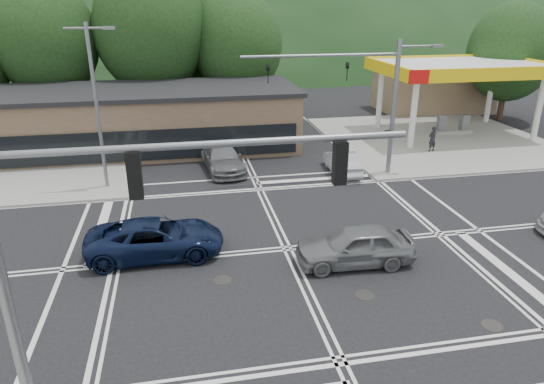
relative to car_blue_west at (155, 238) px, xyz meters
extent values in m
plane|color=black|center=(5.53, -0.50, -0.78)|extent=(120.00, 120.00, 0.00)
cube|color=gray|center=(20.53, 14.50, -0.71)|extent=(16.00, 16.00, 0.15)
cube|color=gray|center=(-9.47, 14.50, -0.71)|extent=(16.00, 16.00, 0.15)
cylinder|color=silver|center=(17.53, 12.50, 1.72)|extent=(0.44, 0.44, 5.00)
cylinder|color=silver|center=(17.53, 18.50, 1.72)|extent=(0.44, 0.44, 5.00)
cylinder|color=silver|center=(27.53, 12.50, 1.72)|extent=(0.44, 0.44, 5.00)
cylinder|color=silver|center=(27.53, 18.50, 1.72)|extent=(0.44, 0.44, 5.00)
cube|color=silver|center=(22.53, 15.50, 4.52)|extent=(12.00, 8.00, 0.60)
cube|color=yellow|center=(22.53, 11.50, 4.52)|extent=(12.20, 0.25, 0.90)
cube|color=yellow|center=(22.53, 19.50, 4.52)|extent=(12.20, 0.25, 0.90)
cube|color=yellow|center=(16.53, 15.50, 4.52)|extent=(0.25, 8.20, 0.90)
cube|color=yellow|center=(28.53, 15.50, 4.52)|extent=(0.25, 8.20, 0.90)
cube|color=red|center=(17.03, 11.35, 4.52)|extent=(1.40, 0.12, 0.90)
cube|color=gray|center=(22.53, 15.50, -0.53)|extent=(3.00, 1.00, 0.30)
cube|color=slate|center=(21.53, 15.50, 0.17)|extent=(0.60, 0.50, 1.30)
cube|color=slate|center=(23.53, 15.50, 0.17)|extent=(0.60, 0.50, 1.30)
cube|color=#846B4F|center=(25.53, 24.50, 1.12)|extent=(10.00, 6.00, 3.80)
cube|color=brown|center=(-2.47, 16.50, 1.22)|extent=(24.00, 8.00, 4.00)
ellipsoid|color=#173417|center=(5.53, 89.50, -0.78)|extent=(252.00, 126.00, 140.00)
cylinder|color=#382619|center=(-8.47, 23.50, 1.64)|extent=(0.50, 0.50, 4.84)
ellipsoid|color=black|center=(-8.47, 23.50, 6.37)|extent=(8.00, 8.00, 9.20)
cylinder|color=#382619|center=(-0.47, 23.50, 1.86)|extent=(0.50, 0.50, 5.28)
ellipsoid|color=black|center=(-0.47, 23.50, 7.02)|extent=(9.00, 9.00, 10.35)
cylinder|color=#382619|center=(6.53, 23.50, 1.42)|extent=(0.50, 0.50, 4.40)
ellipsoid|color=black|center=(6.53, 23.50, 5.72)|extent=(7.60, 7.60, 8.74)
cylinder|color=#382619|center=(3.53, 27.50, 1.64)|extent=(0.50, 0.50, 4.84)
ellipsoid|color=black|center=(3.53, 27.50, 6.37)|extent=(8.40, 8.40, 9.66)
cylinder|color=#382619|center=(29.53, 19.50, 1.20)|extent=(0.50, 0.50, 3.96)
ellipsoid|color=black|center=(29.53, 19.50, 5.07)|extent=(7.20, 7.20, 8.28)
cylinder|color=slate|center=(-2.97, 8.50, 3.72)|extent=(0.20, 0.20, 9.00)
cylinder|color=slate|center=(-2.97, 8.50, 7.92)|extent=(2.20, 0.12, 0.12)
cube|color=slate|center=(-1.87, 8.50, 7.92)|extent=(0.60, 0.25, 0.15)
cylinder|color=slate|center=(13.73, 7.70, 3.22)|extent=(0.28, 0.28, 8.00)
cylinder|color=slate|center=(9.23, 7.70, 6.42)|extent=(9.00, 0.16, 0.16)
imported|color=black|center=(10.73, 7.70, 5.52)|extent=(0.16, 0.20, 1.00)
imported|color=black|center=(6.23, 7.70, 5.52)|extent=(0.16, 0.20, 1.00)
cylinder|color=slate|center=(14.93, 7.70, 6.82)|extent=(2.40, 0.12, 0.12)
cube|color=slate|center=(16.03, 7.70, 6.82)|extent=(0.70, 0.30, 0.15)
cube|color=black|center=(13.48, 7.70, 1.82)|extent=(0.25, 0.30, 0.35)
cylinder|color=slate|center=(-2.67, -8.70, 3.22)|extent=(0.28, 0.28, 8.00)
cylinder|color=slate|center=(1.83, -8.70, 6.42)|extent=(9.00, 0.16, 0.16)
cube|color=black|center=(0.33, -8.70, 5.82)|extent=(0.30, 0.25, 1.00)
cube|color=black|center=(4.83, -8.70, 5.82)|extent=(0.30, 0.25, 1.00)
imported|color=black|center=(0.00, 0.00, 0.00)|extent=(5.65, 2.62, 1.57)
imported|color=slate|center=(7.91, -2.24, 0.03)|extent=(4.86, 2.16, 1.63)
imported|color=silver|center=(11.03, 8.50, -0.09)|extent=(1.66, 4.25, 1.38)
imported|color=beige|center=(8.77, 17.33, -0.05)|extent=(1.99, 4.42, 1.47)
imported|color=#5C5E61|center=(3.81, 10.52, 0.00)|extent=(2.77, 5.61, 1.57)
imported|color=black|center=(18.53, 11.31, 0.25)|extent=(0.74, 0.60, 1.76)
camera|label=1|loc=(1.33, -18.62, 9.25)|focal=32.00mm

